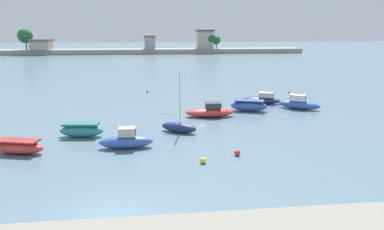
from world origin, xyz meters
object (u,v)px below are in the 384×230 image
(moored_boat_3, at_px, (126,141))
(moored_boat_6, at_px, (249,106))
(moored_boat_1, at_px, (19,147))
(mooring_buoy_4, at_px, (147,91))
(moored_boat_2, at_px, (81,130))
(mooring_buoy_1, at_px, (289,92))
(moored_boat_4, at_px, (179,127))
(moored_boat_5, at_px, (210,111))
(moored_boat_7, at_px, (262,99))
(mooring_buoy_2, at_px, (237,153))
(mooring_buoy_3, at_px, (203,160))
(moored_boat_8, at_px, (299,104))

(moored_boat_3, xyz_separation_m, moored_boat_6, (12.11, 10.18, 0.01))
(moored_boat_1, bearing_deg, mooring_buoy_4, 83.31)
(moored_boat_2, bearing_deg, mooring_buoy_1, 40.51)
(moored_boat_4, bearing_deg, moored_boat_1, -132.28)
(moored_boat_4, relative_size, moored_boat_5, 1.05)
(mooring_buoy_1, bearing_deg, moored_boat_3, -136.24)
(moored_boat_7, height_order, mooring_buoy_2, moored_boat_7)
(mooring_buoy_3, bearing_deg, moored_boat_3, 146.09)
(moored_boat_2, height_order, moored_boat_3, moored_boat_3)
(moored_boat_1, bearing_deg, mooring_buoy_3, 0.12)
(mooring_buoy_1, relative_size, mooring_buoy_2, 0.67)
(mooring_buoy_3, xyz_separation_m, mooring_buoy_4, (-4.09, 25.56, -0.04))
(moored_boat_6, relative_size, mooring_buoy_2, 10.11)
(moored_boat_1, height_order, mooring_buoy_1, moored_boat_1)
(moored_boat_4, distance_m, moored_boat_5, 5.97)
(moored_boat_8, bearing_deg, moored_boat_7, 166.03)
(moored_boat_3, height_order, mooring_buoy_3, moored_boat_3)
(mooring_buoy_1, height_order, mooring_buoy_4, mooring_buoy_4)
(moored_boat_8, relative_size, mooring_buoy_3, 10.87)
(moored_boat_1, distance_m, moored_boat_4, 12.19)
(moored_boat_8, height_order, mooring_buoy_1, moored_boat_8)
(moored_boat_4, height_order, moored_boat_8, moored_boat_4)
(moored_boat_8, relative_size, mooring_buoy_1, 16.25)
(mooring_buoy_1, bearing_deg, moored_boat_6, -131.52)
(moored_boat_6, distance_m, moored_boat_8, 5.70)
(mooring_buoy_2, bearing_deg, moored_boat_6, 71.06)
(moored_boat_8, xyz_separation_m, mooring_buoy_3, (-12.58, -13.97, -0.38))
(moored_boat_5, distance_m, moored_boat_7, 8.85)
(moored_boat_6, bearing_deg, mooring_buoy_1, 65.65)
(moored_boat_5, relative_size, mooring_buoy_4, 14.85)
(moored_boat_3, relative_size, mooring_buoy_2, 9.69)
(moored_boat_2, xyz_separation_m, moored_boat_7, (18.53, 10.52, -0.07))
(moored_boat_3, xyz_separation_m, mooring_buoy_1, (20.34, 19.47, -0.43))
(moored_boat_3, xyz_separation_m, mooring_buoy_2, (7.79, -2.42, -0.36))
(moored_boat_2, height_order, mooring_buoy_2, moored_boat_2)
(moored_boat_6, bearing_deg, mooring_buoy_2, -91.77)
(moored_boat_1, relative_size, moored_boat_5, 0.79)
(moored_boat_2, bearing_deg, mooring_buoy_3, -29.65)
(moored_boat_1, relative_size, mooring_buoy_3, 9.44)
(moored_boat_2, height_order, mooring_buoy_4, moored_boat_2)
(moored_boat_2, height_order, moored_boat_5, moored_boat_5)
(mooring_buoy_2, distance_m, mooring_buoy_4, 25.36)
(moored_boat_6, bearing_deg, mooring_buoy_4, 149.96)
(mooring_buoy_4, bearing_deg, moored_boat_5, -64.77)
(moored_boat_1, height_order, moored_boat_6, moored_boat_6)
(moored_boat_3, distance_m, mooring_buoy_2, 8.16)
(moored_boat_8, bearing_deg, moored_boat_6, -145.95)
(moored_boat_5, bearing_deg, moored_boat_3, -130.31)
(moored_boat_5, distance_m, mooring_buoy_4, 15.22)
(mooring_buoy_3, bearing_deg, mooring_buoy_1, 56.67)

